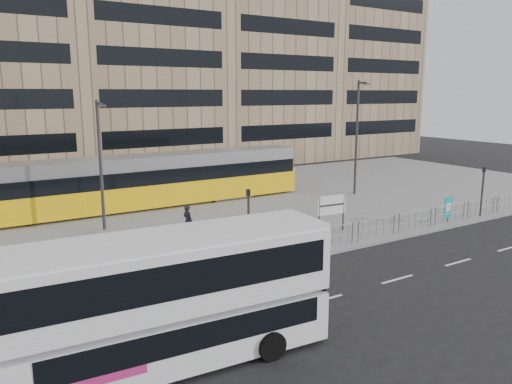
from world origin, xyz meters
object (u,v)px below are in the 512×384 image
traffic_light_west (249,212)px  lamp_post_west (101,160)px  pedestrian (188,221)px  double_decker_bus (164,298)px  ad_panel (448,208)px  lamp_post_east (357,133)px  tram (94,186)px  traffic_light_east (483,185)px  station_sign (332,207)px

traffic_light_west → lamp_post_west: (-4.73, 7.77, 1.98)m
pedestrian → lamp_post_west: size_ratio=0.24×
pedestrian → lamp_post_west: bearing=23.3°
double_decker_bus → ad_panel: size_ratio=6.36×
double_decker_bus → lamp_post_east: 26.24m
ad_panel → lamp_post_east: (1.31, 9.23, 3.70)m
ad_panel → traffic_light_west: 13.00m
tram → traffic_light_west: bearing=-71.3°
traffic_light_west → pedestrian: bearing=99.5°
ad_panel → traffic_light_east: (3.06, -0.09, 1.07)m
double_decker_bus → ad_panel: bearing=19.9°
station_sign → traffic_light_west: 5.81m
double_decker_bus → lamp_post_west: lamp_post_west is taller
station_sign → pedestrian: bearing=160.9°
tram → pedestrian: (2.79, -8.04, -0.89)m
station_sign → lamp_post_east: (8.45, 7.11, 3.18)m
double_decker_bus → lamp_post_east: (21.32, 15.06, 2.66)m
traffic_light_west → lamp_post_east: bearing=19.4°
traffic_light_west → double_decker_bus: bearing=-144.0°
tram → traffic_light_east: bearing=-34.3°
double_decker_bus → lamp_post_west: 15.34m
tram → pedestrian: bearing=-71.2°
traffic_light_west → traffic_light_east: 16.01m
tram → traffic_light_west: size_ratio=9.55×
double_decker_bus → lamp_post_west: bearing=84.6°
traffic_light_east → lamp_post_west: bearing=172.9°
tram → lamp_post_east: lamp_post_east is taller
tram → station_sign: tram is taller
double_decker_bus → pedestrian: size_ratio=5.69×
ad_panel → traffic_light_west: traffic_light_west is taller
station_sign → pedestrian: 7.83m
lamp_post_west → lamp_post_east: bearing=0.1°
station_sign → traffic_light_east: 10.45m
traffic_light_east → station_sign: bearing=-175.2°
station_sign → traffic_light_east: (10.20, -2.21, 0.56)m
traffic_light_west → lamp_post_west: lamp_post_west is taller
tram → traffic_light_west: tram is taller
double_decker_bus → ad_panel: 20.87m
pedestrian → tram: bearing=1.0°
double_decker_bus → pedestrian: 12.66m
ad_panel → pedestrian: pedestrian is taller
tram → pedestrian: 8.55m
ad_panel → lamp_post_east: size_ratio=0.18×
double_decker_bus → lamp_post_west: (2.41, 15.02, 2.01)m
traffic_light_west → lamp_post_east: 16.40m
double_decker_bus → pedestrian: bearing=66.4°
pedestrian → lamp_post_west: lamp_post_west is taller
tram → lamp_post_west: lamp_post_west is taller
double_decker_bus → ad_panel: double_decker_bus is taller
traffic_light_east → lamp_post_west: 22.74m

